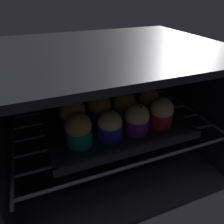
{
  "coord_description": "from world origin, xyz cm",
  "views": [
    {
      "loc": [
        -19.09,
        -27.72,
        48.02
      ],
      "look_at": [
        0.0,
        20.45,
        17.58
      ],
      "focal_mm": 34.09,
      "sensor_mm": 36.0,
      "label": 1
    }
  ],
  "objects_px": {
    "muffin_row0_col0": "(79,129)",
    "muffin_row1_col3": "(148,101)",
    "muffin_row1_col2": "(124,106)",
    "muffin_row2_col2": "(114,94)",
    "muffin_row1_col0": "(73,115)",
    "baking_tray": "(112,121)",
    "muffin_row0_col3": "(161,112)",
    "muffin_row0_col2": "(137,119)",
    "muffin_row2_col0": "(67,102)",
    "muffin_row1_col1": "(100,109)",
    "muffin_row2_col1": "(90,97)",
    "muffin_row0_col1": "(110,126)",
    "muffin_row2_col3": "(137,91)"
  },
  "relations": [
    {
      "from": "muffin_row0_col0",
      "to": "baking_tray",
      "type": "bearing_deg",
      "value": 32.91
    },
    {
      "from": "muffin_row2_col0",
      "to": "muffin_row0_col0",
      "type": "bearing_deg",
      "value": -91.03
    },
    {
      "from": "muffin_row1_col0",
      "to": "muffin_row1_col1",
      "type": "bearing_deg",
      "value": 3.46
    },
    {
      "from": "muffin_row0_col0",
      "to": "muffin_row2_col0",
      "type": "distance_m",
      "value": 0.14
    },
    {
      "from": "muffin_row1_col1",
      "to": "muffin_row1_col3",
      "type": "relative_size",
      "value": 1.07
    },
    {
      "from": "muffin_row0_col0",
      "to": "muffin_row1_col0",
      "type": "xyz_separation_m",
      "value": [
        0.0,
        0.07,
        0.0
      ]
    },
    {
      "from": "muffin_row2_col0",
      "to": "muffin_row2_col1",
      "type": "bearing_deg",
      "value": 5.14
    },
    {
      "from": "baking_tray",
      "to": "muffin_row1_col3",
      "type": "height_order",
      "value": "muffin_row1_col3"
    },
    {
      "from": "muffin_row0_col2",
      "to": "muffin_row0_col3",
      "type": "distance_m",
      "value": 0.08
    },
    {
      "from": "muffin_row1_col3",
      "to": "muffin_row2_col3",
      "type": "xyz_separation_m",
      "value": [
        0.0,
        0.07,
        0.0
      ]
    },
    {
      "from": "muffin_row0_col0",
      "to": "muffin_row1_col3",
      "type": "xyz_separation_m",
      "value": [
        0.23,
        0.07,
        -0.0
      ]
    },
    {
      "from": "baking_tray",
      "to": "muffin_row0_col0",
      "type": "distance_m",
      "value": 0.14
    },
    {
      "from": "muffin_row1_col2",
      "to": "muffin_row2_col2",
      "type": "bearing_deg",
      "value": 89.68
    },
    {
      "from": "muffin_row0_col3",
      "to": "muffin_row1_col2",
      "type": "distance_m",
      "value": 0.1
    },
    {
      "from": "muffin_row0_col0",
      "to": "muffin_row0_col1",
      "type": "bearing_deg",
      "value": -4.4
    },
    {
      "from": "muffin_row1_col2",
      "to": "muffin_row1_col3",
      "type": "xyz_separation_m",
      "value": [
        0.08,
        0.0,
        -0.0
      ]
    },
    {
      "from": "muffin_row0_col1",
      "to": "muffin_row2_col0",
      "type": "bearing_deg",
      "value": 116.1
    },
    {
      "from": "muffin_row1_col3",
      "to": "muffin_row2_col2",
      "type": "distance_m",
      "value": 0.11
    },
    {
      "from": "muffin_row0_col3",
      "to": "muffin_row1_col3",
      "type": "distance_m",
      "value": 0.07
    },
    {
      "from": "muffin_row0_col1",
      "to": "muffin_row2_col3",
      "type": "height_order",
      "value": "muffin_row2_col3"
    },
    {
      "from": "muffin_row0_col2",
      "to": "muffin_row0_col3",
      "type": "height_order",
      "value": "muffin_row0_col3"
    },
    {
      "from": "muffin_row1_col1",
      "to": "muffin_row1_col0",
      "type": "bearing_deg",
      "value": -176.54
    },
    {
      "from": "muffin_row0_col3",
      "to": "muffin_row1_col3",
      "type": "bearing_deg",
      "value": 87.57
    },
    {
      "from": "muffin_row0_col2",
      "to": "muffin_row0_col3",
      "type": "relative_size",
      "value": 0.96
    },
    {
      "from": "muffin_row1_col0",
      "to": "muffin_row2_col0",
      "type": "height_order",
      "value": "muffin_row1_col0"
    },
    {
      "from": "muffin_row0_col2",
      "to": "muffin_row1_col3",
      "type": "distance_m",
      "value": 0.11
    },
    {
      "from": "muffin_row0_col2",
      "to": "baking_tray",
      "type": "bearing_deg",
      "value": 115.65
    },
    {
      "from": "baking_tray",
      "to": "muffin_row2_col2",
      "type": "distance_m",
      "value": 0.09
    },
    {
      "from": "muffin_row0_col0",
      "to": "muffin_row1_col1",
      "type": "bearing_deg",
      "value": 43.85
    },
    {
      "from": "muffin_row1_col0",
      "to": "muffin_row2_col2",
      "type": "bearing_deg",
      "value": 27.82
    },
    {
      "from": "muffin_row1_col0",
      "to": "muffin_row0_col0",
      "type": "bearing_deg",
      "value": -91.51
    },
    {
      "from": "muffin_row0_col1",
      "to": "muffin_row1_col2",
      "type": "xyz_separation_m",
      "value": [
        0.07,
        0.08,
        0.0
      ]
    },
    {
      "from": "muffin_row1_col0",
      "to": "muffin_row1_col3",
      "type": "height_order",
      "value": "muffin_row1_col0"
    },
    {
      "from": "muffin_row1_col2",
      "to": "muffin_row2_col2",
      "type": "relative_size",
      "value": 0.9
    },
    {
      "from": "muffin_row0_col0",
      "to": "muffin_row0_col3",
      "type": "bearing_deg",
      "value": -0.35
    },
    {
      "from": "muffin_row2_col0",
      "to": "muffin_row2_col3",
      "type": "height_order",
      "value": "muffin_row2_col0"
    },
    {
      "from": "muffin_row0_col2",
      "to": "muffin_row2_col0",
      "type": "distance_m",
      "value": 0.21
    },
    {
      "from": "muffin_row0_col0",
      "to": "muffin_row1_col0",
      "type": "relative_size",
      "value": 0.95
    },
    {
      "from": "muffin_row0_col0",
      "to": "muffin_row2_col0",
      "type": "relative_size",
      "value": 0.97
    },
    {
      "from": "muffin_row2_col0",
      "to": "muffin_row2_col1",
      "type": "xyz_separation_m",
      "value": [
        0.07,
        0.01,
        0.0
      ]
    },
    {
      "from": "muffin_row1_col1",
      "to": "muffin_row0_col3",
      "type": "bearing_deg",
      "value": -26.8
    },
    {
      "from": "baking_tray",
      "to": "muffin_row0_col3",
      "type": "relative_size",
      "value": 4.62
    },
    {
      "from": "muffin_row2_col0",
      "to": "muffin_row1_col2",
      "type": "bearing_deg",
      "value": -26.95
    },
    {
      "from": "muffin_row0_col2",
      "to": "muffin_row1_col2",
      "type": "bearing_deg",
      "value": 90.79
    },
    {
      "from": "muffin_row0_col1",
      "to": "muffin_row2_col1",
      "type": "bearing_deg",
      "value": 91.61
    },
    {
      "from": "muffin_row1_col0",
      "to": "muffin_row2_col0",
      "type": "xyz_separation_m",
      "value": [
        0.0,
        0.08,
        -0.0
      ]
    },
    {
      "from": "baking_tray",
      "to": "muffin_row2_col2",
      "type": "bearing_deg",
      "value": 63.57
    },
    {
      "from": "muffin_row1_col3",
      "to": "muffin_row2_col1",
      "type": "bearing_deg",
      "value": 153.27
    },
    {
      "from": "muffin_row1_col1",
      "to": "muffin_row2_col1",
      "type": "relative_size",
      "value": 0.99
    },
    {
      "from": "muffin_row0_col1",
      "to": "muffin_row1_col3",
      "type": "relative_size",
      "value": 0.92
    }
  ]
}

